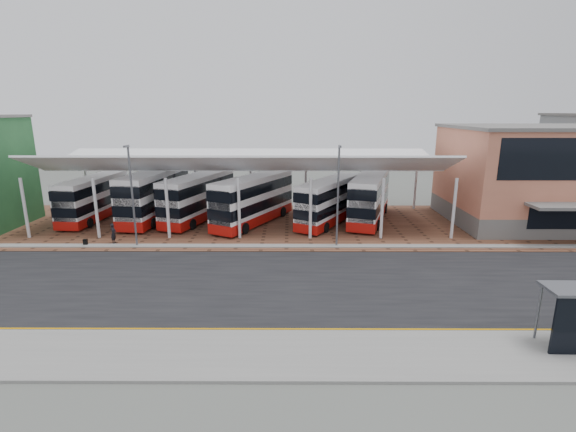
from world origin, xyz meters
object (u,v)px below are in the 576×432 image
bus_2 (199,198)px  pedestrian (114,233)px  bus_3 (254,200)px  bus_0 (94,198)px  terminal (550,175)px  bus_4 (330,201)px  bus_5 (370,198)px  bus_1 (155,195)px

bus_2 → pedestrian: size_ratio=6.63×
bus_3 → bus_0: bearing=-158.4°
terminal → bus_2: 33.82m
bus_4 → bus_5: (4.02, 0.95, 0.15)m
bus_2 → bus_5: 16.82m
bus_0 → bus_1: (6.05, 0.12, 0.30)m
bus_1 → bus_2: bearing=1.9°
bus_1 → bus_4: bus_1 is taller
terminal → bus_3: bearing=-178.8°
bus_2 → bus_0: bearing=-163.5°
terminal → bus_4: bearing=-178.8°
bus_2 → pedestrian: bus_2 is taller
bus_1 → bus_4: size_ratio=1.18×
bus_0 → bus_1: size_ratio=0.87×
bus_3 → bus_1: bearing=-162.6°
terminal → bus_1: size_ratio=1.55×
bus_0 → terminal: bearing=3.3°
pedestrian → bus_5: bearing=-73.4°
bus_2 → pedestrian: bearing=-107.1°
terminal → bus_1: 38.19m
bus_2 → terminal: bearing=16.6°
bus_2 → bus_4: size_ratio=1.10×
bus_2 → bus_4: bearing=12.6°
bus_1 → bus_2: (4.38, -0.37, -0.17)m
bus_4 → bus_5: bearing=42.8°
bus_1 → bus_4: 17.25m
terminal → bus_0: size_ratio=1.78×
bus_3 → bus_5: bus_3 is taller
bus_4 → bus_0: bearing=-154.0°
terminal → pedestrian: (-39.09, -6.93, -3.77)m
bus_4 → bus_5: 4.13m
bus_5 → pedestrian: (-22.18, -7.45, -1.41)m
bus_2 → bus_3: (5.55, -1.37, 0.04)m
bus_0 → bus_1: bearing=5.7°
bus_3 → bus_5: (11.27, 1.13, -0.00)m
bus_1 → pedestrian: bearing=-90.2°
bus_1 → bus_4: (17.17, -1.56, -0.29)m
bus_1 → bus_3: bus_1 is taller
bus_3 → bus_4: bus_3 is taller
bus_3 → pedestrian: 12.69m
bus_3 → pedestrian: size_ratio=6.55×
terminal → pedestrian: bearing=-170.0°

